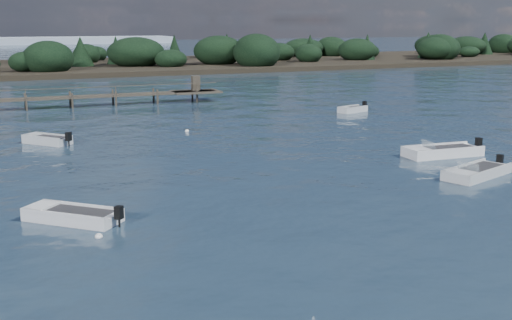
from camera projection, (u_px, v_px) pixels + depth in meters
name	position (u px, v px, depth m)	size (l,w,h in m)	color
ground	(135.00, 91.00, 77.94)	(400.00, 400.00, 0.00)	#18293A
dinghy_mid_white_b	(442.00, 153.00, 40.88)	(5.47, 2.15, 1.35)	white
dinghy_mid_white_a	(477.00, 174.00, 35.52)	(5.08, 3.23, 1.18)	silver
tender_far_grey_b	(353.00, 110.00, 60.33)	(3.46, 2.10, 1.16)	silver
tender_far_grey	(47.00, 141.00, 44.90)	(3.32, 3.50, 1.24)	silver
dinghy_mid_grey	(73.00, 218.00, 27.62)	(4.16, 4.02, 1.15)	white
buoy_c	(99.00, 237.00, 25.61)	(0.32, 0.32, 0.32)	white
buoy_e	(187.00, 131.00, 49.92)	(0.32, 0.32, 0.32)	white
far_headland	(219.00, 55.00, 122.99)	(190.00, 40.00, 5.80)	black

